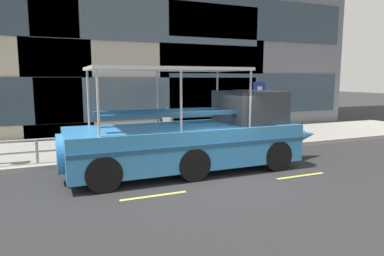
% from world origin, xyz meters
% --- Properties ---
extents(ground_plane, '(120.00, 120.00, 0.00)m').
position_xyz_m(ground_plane, '(0.00, 0.00, 0.00)').
color(ground_plane, '#2B2B2D').
extents(sidewalk, '(32.00, 4.80, 0.18)m').
position_xyz_m(sidewalk, '(0.00, 5.60, 0.09)').
color(sidewalk, '#99968E').
rests_on(sidewalk, ground_plane).
extents(curb_edge, '(32.00, 0.18, 0.18)m').
position_xyz_m(curb_edge, '(0.00, 3.11, 0.09)').
color(curb_edge, '#B2ADA3').
rests_on(curb_edge, ground_plane).
extents(lane_centreline, '(25.80, 0.12, 0.01)m').
position_xyz_m(lane_centreline, '(-0.00, -0.74, 0.00)').
color(lane_centreline, '#DBD64C').
rests_on(lane_centreline, ground_plane).
extents(curb_guardrail, '(11.59, 0.09, 0.85)m').
position_xyz_m(curb_guardrail, '(-1.15, 3.45, 0.75)').
color(curb_guardrail, '#9EA0A8').
rests_on(curb_guardrail, sidewalk).
extents(parking_sign, '(0.60, 0.12, 2.71)m').
position_xyz_m(parking_sign, '(3.86, 3.87, 2.02)').
color(parking_sign, '#4C4F54').
rests_on(parking_sign, sidewalk).
extents(duck_tour_boat, '(9.40, 2.66, 3.39)m').
position_xyz_m(duck_tour_boat, '(-0.19, 1.26, 1.12)').
color(duck_tour_boat, '#388CD1').
rests_on(duck_tour_boat, ground_plane).
extents(pedestrian_near_bow, '(0.27, 0.42, 1.56)m').
position_xyz_m(pedestrian_near_bow, '(2.90, 4.44, 1.12)').
color(pedestrian_near_bow, '#47423D').
rests_on(pedestrian_near_bow, sidewalk).
extents(pedestrian_mid_left, '(0.39, 0.33, 1.63)m').
position_xyz_m(pedestrian_mid_left, '(-0.17, 4.64, 1.16)').
color(pedestrian_mid_left, '#1E2338').
rests_on(pedestrian_mid_left, sidewalk).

